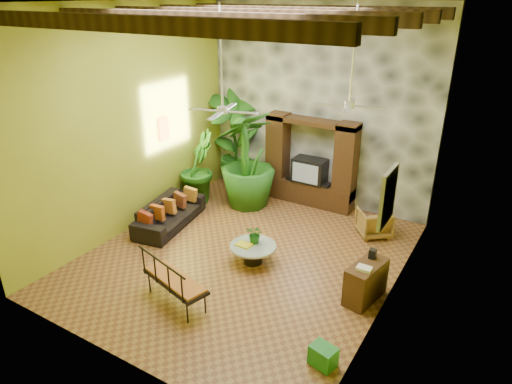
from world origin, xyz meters
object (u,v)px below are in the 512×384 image
Objects in this scene: wicker_armchair at (374,223)px; tall_plant_c at (247,159)px; ceiling_fan_front at (222,99)px; ceiling_fan_back at (350,94)px; green_bin at (323,356)px; tall_plant_b at (198,167)px; entertainment_center at (310,168)px; coffee_table at (253,251)px; iron_bench at (172,279)px; sofa at (170,213)px; tall_plant_a at (233,137)px; side_console at (366,282)px.

wicker_armchair is 3.47m from tall_plant_c.
ceiling_fan_back is at bearing 41.63° from ceiling_fan_front.
green_bin is at bearing 58.92° from wicker_armchair.
wicker_armchair is 0.37× the size of tall_plant_b.
entertainment_center is 6.32× the size of green_bin.
ceiling_fan_back is 1.95× the size of coffee_table.
tall_plant_c is (-1.31, -0.95, 0.29)m from entertainment_center.
iron_bench is at bearing -119.13° from ceiling_fan_back.
wicker_armchair is at bearing -22.60° from entertainment_center.
wicker_armchair is (4.33, 2.03, 0.01)m from sofa.
tall_plant_b is at bearing -160.21° from tall_plant_c.
iron_bench is (2.16, -5.21, -0.89)m from tall_plant_a.
side_console reaches higher than wicker_armchair.
side_console is at bearing 65.07° from wicker_armchair.
tall_plant_a is 1.94× the size of iron_bench.
ceiling_fan_front is 4.66m from wicker_armchair.
tall_plant_a reaches higher than tall_plant_c.
ceiling_fan_front is 4.90× the size of green_bin.
green_bin is (5.22, -3.76, -0.78)m from tall_plant_b.
entertainment_center is 2.92m from tall_plant_b.
wicker_armchair is (2.03, -0.85, -0.65)m from entertainment_center.
tall_plant_c is 2.98m from coffee_table.
sofa is 2.32× the size of side_console.
sofa is 5.59× the size of green_bin.
coffee_table is (2.83, -1.87, -0.69)m from tall_plant_b.
ceiling_fan_back is 1.26× the size of iron_bench.
wicker_armchair is at bearing 50.33° from ceiling_fan_front.
tall_plant_a is at bearing 153.85° from ceiling_fan_back.
ceiling_fan_back reaches higher than tall_plant_b.
tall_plant_c is 5.88m from green_bin.
tall_plant_c reaches higher than side_console.
sofa is (-2.10, 0.66, -3.09)m from ceiling_fan_front.
tall_plant_a is at bearing 121.46° from ceiling_fan_front.
green_bin is (2.38, -1.89, -0.09)m from coffee_table.
ceiling_fan_back is 4.86m from tall_plant_b.
tall_plant_a is 7.57× the size of green_bin.
coffee_table is at bearing -33.35° from tall_plant_b.
tall_plant_b reaches higher than side_console.
tall_plant_c is 1.70× the size of iron_bench.
tall_plant_b reaches higher than iron_bench.
tall_plant_b is at bearing -151.44° from entertainment_center.
entertainment_center is at bearing 86.76° from ceiling_fan_front.
iron_bench is 2.89m from green_bin.
tall_plant_c is at bearing 113.23° from ceiling_fan_front.
wicker_armchair is at bearing 115.33° from side_console.
sofa is (-2.30, -2.88, -0.66)m from entertainment_center.
sofa is 4.97m from side_console.
tall_plant_c is at bearing 19.79° from tall_plant_b.
ceiling_fan_front reaches higher than wicker_armchair.
sofa is 4.78m from wicker_armchair.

